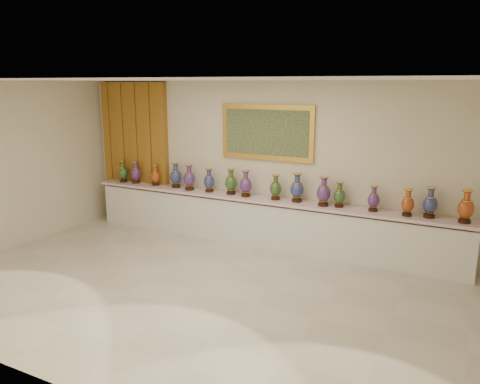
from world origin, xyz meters
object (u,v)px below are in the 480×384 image
(counter, at_px, (262,222))
(vase_0, at_px, (123,172))
(vase_1, at_px, (136,173))
(vase_2, at_px, (156,176))

(counter, height_order, vase_0, vase_0)
(counter, bearing_deg, vase_1, -179.95)
(vase_0, height_order, vase_2, vase_0)
(vase_2, bearing_deg, vase_0, -176.90)
(vase_0, xyz_separation_m, vase_1, (0.31, 0.04, 0.00))
(vase_2, bearing_deg, counter, 0.01)
(vase_1, distance_m, vase_2, 0.51)
(counter, bearing_deg, vase_0, -179.21)
(counter, distance_m, vase_2, 2.49)
(vase_1, bearing_deg, vase_2, 0.25)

